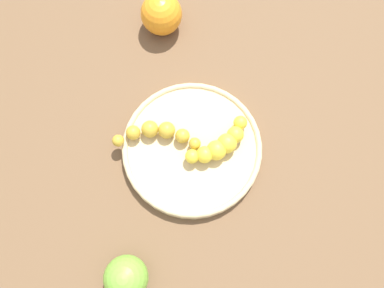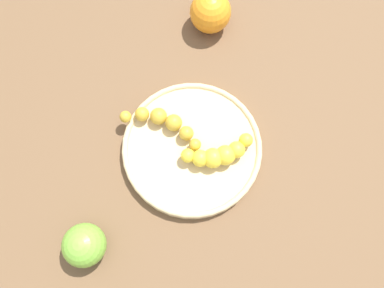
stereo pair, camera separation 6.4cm
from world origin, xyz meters
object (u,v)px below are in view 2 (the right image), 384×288
Objects in this scene: banana_spotted at (164,123)px; orange_fruit at (210,12)px; banana_yellow at (219,154)px; apple_green at (84,245)px; fruit_bowl at (192,148)px.

orange_fruit reaches higher than banana_spotted.
orange_fruit is at bearing 168.64° from banana_yellow.
banana_spotted is at bearing -135.12° from banana_yellow.
banana_yellow reaches higher than banana_spotted.
banana_spotted is (0.06, 0.08, -0.00)m from banana_yellow.
apple_green is (-0.13, 0.22, -0.00)m from banana_yellow.
orange_fruit is (0.25, -0.05, 0.03)m from fruit_bowl.
banana_yellow is 1.59× the size of orange_fruit.
banana_spotted is 0.23m from apple_green.
apple_green is (-0.15, 0.18, 0.02)m from fruit_bowl.
orange_fruit is (0.21, -0.10, 0.00)m from banana_spotted.
apple_green reaches higher than fruit_bowl.
fruit_bowl is 0.06m from banana_spotted.
fruit_bowl is 0.25m from orange_fruit.
banana_yellow is 1.78× the size of apple_green.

